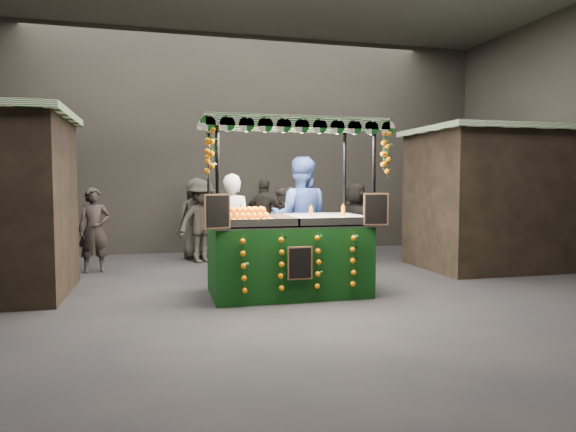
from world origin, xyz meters
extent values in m
plane|color=black|center=(0.00, 0.00, 0.00)|extent=(12.00, 12.00, 0.00)
cube|color=black|center=(0.00, 5.00, 2.50)|extent=(12.00, 0.10, 5.00)
cube|color=black|center=(4.40, 1.50, 1.25)|extent=(2.80, 2.00, 2.50)
cube|color=#125318|center=(4.40, 1.50, 2.55)|extent=(3.00, 2.20, 0.10)
cube|color=black|center=(0.04, 0.15, 0.49)|extent=(2.17, 1.19, 0.99)
cube|color=silver|center=(0.04, 0.15, 1.01)|extent=(2.17, 1.19, 0.04)
cylinder|color=black|center=(-1.02, -0.41, 1.19)|extent=(0.05, 0.05, 2.37)
cylinder|color=black|center=(1.10, -0.41, 1.19)|extent=(0.05, 0.05, 2.37)
cylinder|color=black|center=(-1.02, 0.72, 1.19)|extent=(0.05, 0.05, 2.37)
cylinder|color=black|center=(1.10, 0.72, 1.19)|extent=(0.05, 0.05, 2.37)
cube|color=#125318|center=(0.04, 0.15, 2.41)|extent=(2.42, 1.43, 0.08)
cube|color=silver|center=(0.63, 0.15, 1.07)|extent=(0.97, 1.07, 0.08)
cube|color=black|center=(-1.02, -0.47, 1.23)|extent=(0.33, 0.09, 0.43)
cube|color=black|center=(1.11, -0.47, 1.23)|extent=(0.33, 0.09, 0.43)
cube|color=black|center=(0.04, -0.48, 0.54)|extent=(0.34, 0.02, 0.43)
imported|color=gray|center=(-0.60, 1.26, 0.87)|extent=(0.74, 0.61, 1.74)
imported|color=navy|center=(0.53, 1.27, 1.01)|extent=(1.16, 1.02, 2.02)
imported|color=#292221|center=(-2.85, 2.77, 0.75)|extent=(0.61, 0.46, 1.51)
imported|color=#2C2524|center=(0.60, 2.55, 0.75)|extent=(0.92, 0.91, 1.50)
imported|color=#2D2925|center=(0.57, 4.34, 0.85)|extent=(1.05, 0.89, 1.69)
imported|color=black|center=(-0.90, 3.44, 0.82)|extent=(1.22, 1.04, 1.64)
imported|color=#2C2824|center=(-0.96, 3.90, 0.85)|extent=(0.96, 0.78, 1.70)
imported|color=black|center=(2.19, 2.95, 0.81)|extent=(0.98, 1.57, 1.62)
imported|color=#282220|center=(0.96, 3.79, 0.75)|extent=(0.57, 0.65, 1.50)
camera|label=1|loc=(-1.74, -6.84, 1.59)|focal=31.87mm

